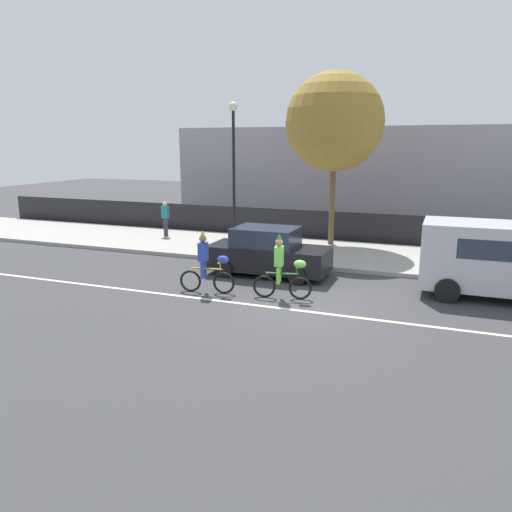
{
  "coord_description": "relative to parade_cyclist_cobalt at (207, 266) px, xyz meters",
  "views": [
    {
      "loc": [
        3.52,
        -12.87,
        4.41
      ],
      "look_at": [
        -1.9,
        1.2,
        1.0
      ],
      "focal_mm": 35.0,
      "sensor_mm": 36.0,
      "label": 1
    }
  ],
  "objects": [
    {
      "name": "road_centre_line",
      "position": [
        3.05,
        -0.61,
        -0.84
      ],
      "size": [
        36.0,
        0.14,
        0.01
      ],
      "primitive_type": "cube",
      "color": "beige",
      "rests_on": "ground"
    },
    {
      "name": "parked_car_black",
      "position": [
        0.98,
        2.65,
        -0.06
      ],
      "size": [
        4.1,
        1.92,
        1.64
      ],
      "color": "black",
      "rests_on": "ground"
    },
    {
      "name": "ground_plane",
      "position": [
        3.05,
        -0.11,
        -0.84
      ],
      "size": [
        80.0,
        80.0,
        0.0
      ],
      "primitive_type": "plane",
      "color": "#38383A"
    },
    {
      "name": "pedestrian_onlooker",
      "position": [
        -5.7,
        7.08,
        0.17
      ],
      "size": [
        0.32,
        0.2,
        1.62
      ],
      "color": "#33333D",
      "rests_on": "sidewalk_curb"
    },
    {
      "name": "fence_line",
      "position": [
        3.05,
        9.29,
        -0.14
      ],
      "size": [
        40.0,
        0.08,
        1.4
      ],
      "primitive_type": "cube",
      "color": "black",
      "rests_on": "ground"
    },
    {
      "name": "building_backdrop",
      "position": [
        5.31,
        17.89,
        1.81
      ],
      "size": [
        28.0,
        8.0,
        5.3
      ],
      "primitive_type": "cube",
      "color": "#99939E",
      "rests_on": "ground"
    },
    {
      "name": "parade_cyclist_lime",
      "position": [
        2.29,
        0.26,
        0.0
      ],
      "size": [
        1.7,
        0.54,
        1.92
      ],
      "color": "black",
      "rests_on": "ground"
    },
    {
      "name": "sidewalk_curb",
      "position": [
        3.05,
        6.39,
        -0.77
      ],
      "size": [
        60.0,
        5.0,
        0.15
      ],
      "primitive_type": "cube",
      "color": "#9E9B93",
      "rests_on": "ground"
    },
    {
      "name": "parade_cyclist_cobalt",
      "position": [
        0.0,
        0.0,
        0.0
      ],
      "size": [
        1.71,
        0.52,
        1.92
      ],
      "color": "black",
      "rests_on": "ground"
    },
    {
      "name": "street_lamp_post",
      "position": [
        -1.6,
        5.72,
        3.15
      ],
      "size": [
        0.36,
        0.36,
        5.86
      ],
      "color": "black",
      "rests_on": "sidewalk_curb"
    },
    {
      "name": "street_tree_near_lamp",
      "position": [
        1.96,
        8.01,
        4.43
      ],
      "size": [
        4.07,
        4.07,
        7.16
      ],
      "color": "brown",
      "rests_on": "sidewalk_curb"
    }
  ]
}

